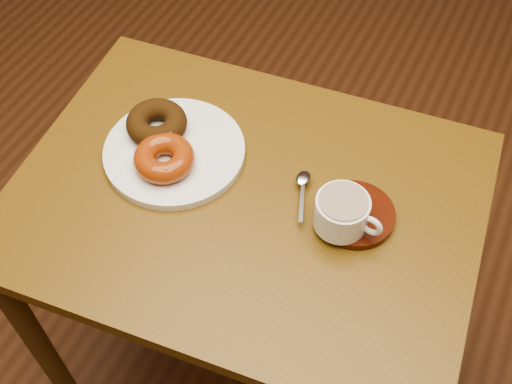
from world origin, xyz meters
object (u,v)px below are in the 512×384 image
at_px(coffee_cup, 343,212).
at_px(saucer, 355,214).
at_px(cafe_table, 246,233).
at_px(donut_plate, 175,151).

bearing_deg(coffee_cup, saucer, 73.28).
relative_size(cafe_table, donut_plate, 3.35).
bearing_deg(coffee_cup, donut_plate, -177.16).
relative_size(cafe_table, saucer, 6.34).
bearing_deg(coffee_cup, cafe_table, -171.42).
relative_size(saucer, coffee_cup, 1.15).
height_order(donut_plate, saucer, donut_plate).
bearing_deg(saucer, cafe_table, -168.06).
height_order(cafe_table, donut_plate, donut_plate).
relative_size(donut_plate, saucer, 1.89).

